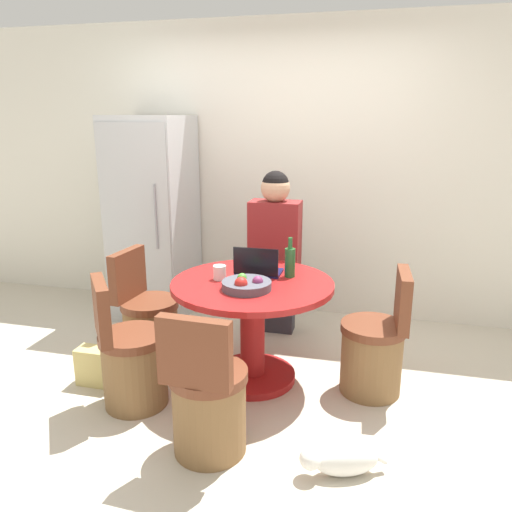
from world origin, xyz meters
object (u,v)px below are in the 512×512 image
object	(u,v)px
laptop	(258,268)
dining_table	(252,315)
person_seated	(276,246)
chair_near_left_corner	(131,362)
cat	(341,460)
refrigerator	(154,218)
handbag	(99,367)
fruit_bowl	(247,285)
bottle	(290,262)
chair_left_side	(149,324)
chair_near_camera	(208,404)
chair_right_side	(375,351)

from	to	relation	value
laptop	dining_table	bearing A→B (deg)	90.19
person_seated	laptop	xyz separation A→B (m)	(0.00, -0.61, -0.01)
chair_near_left_corner	cat	xyz separation A→B (m)	(1.34, -0.35, -0.20)
dining_table	person_seated	size ratio (longest dim) A/B	0.79
refrigerator	cat	xyz separation A→B (m)	(1.87, -1.85, -0.81)
refrigerator	cat	world-z (taller)	refrigerator
refrigerator	handbag	xyz separation A→B (m)	(0.18, -1.33, -0.77)
fruit_bowl	bottle	bearing A→B (deg)	56.51
dining_table	cat	xyz separation A→B (m)	(0.68, -0.84, -0.40)
chair_left_side	bottle	bearing A→B (deg)	-79.73
chair_near_left_corner	laptop	bearing A→B (deg)	-82.11
person_seated	handbag	size ratio (longest dim) A/B	4.61
bottle	handbag	size ratio (longest dim) A/B	0.92
handbag	chair_near_camera	bearing A→B (deg)	-27.33
chair_left_side	fruit_bowl	size ratio (longest dim) A/B	2.67
refrigerator	chair_left_side	size ratio (longest dim) A/B	2.11
chair_near_camera	handbag	xyz separation A→B (m)	(-0.97, 0.50, -0.16)
chair_near_camera	laptop	bearing A→B (deg)	-89.57
refrigerator	bottle	bearing A→B (deg)	-30.99
dining_table	handbag	world-z (taller)	dining_table
chair_right_side	chair_near_camera	bearing A→B (deg)	-47.58
laptop	bottle	distance (m)	0.23
person_seated	fruit_bowl	xyz separation A→B (m)	(0.01, -0.93, -0.02)
refrigerator	laptop	xyz separation A→B (m)	(1.18, -0.85, -0.13)
refrigerator	chair_right_side	bearing A→B (deg)	-25.83
refrigerator	cat	bearing A→B (deg)	-44.73
bottle	cat	size ratio (longest dim) A/B	0.62
refrigerator	dining_table	bearing A→B (deg)	-40.48
chair_near_left_corner	laptop	world-z (taller)	laptop
refrigerator	handbag	world-z (taller)	refrigerator
chair_near_left_corner	fruit_bowl	world-z (taller)	chair_near_left_corner
cat	handbag	bearing A→B (deg)	-37.75
chair_right_side	chair_left_side	bearing A→B (deg)	-94.12
cat	handbag	world-z (taller)	handbag
chair_near_left_corner	chair_near_camera	bearing A→B (deg)	-154.52
fruit_bowl	cat	bearing A→B (deg)	-44.86
dining_table	fruit_bowl	size ratio (longest dim) A/B	3.43
bottle	dining_table	bearing A→B (deg)	-143.30
refrigerator	bottle	distance (m)	1.64
chair_left_side	cat	world-z (taller)	chair_left_side
chair_left_side	fruit_bowl	bearing A→B (deg)	-100.90
chair_left_side	chair_right_side	world-z (taller)	same
dining_table	bottle	size ratio (longest dim) A/B	3.94
refrigerator	chair_left_side	distance (m)	1.17
chair_near_camera	cat	bearing A→B (deg)	-178.93
fruit_bowl	cat	size ratio (longest dim) A/B	0.71
refrigerator	fruit_bowl	bearing A→B (deg)	-44.66
refrigerator	chair_left_side	xyz separation A→B (m)	(0.36, -0.93, -0.60)
person_seated	handbag	bearing A→B (deg)	47.36
dining_table	refrigerator	bearing A→B (deg)	139.52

